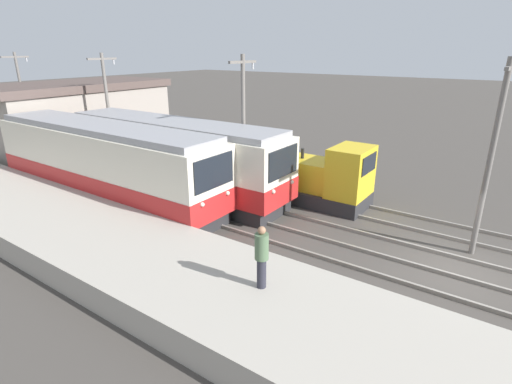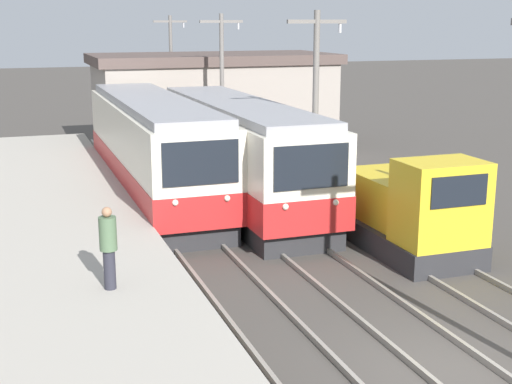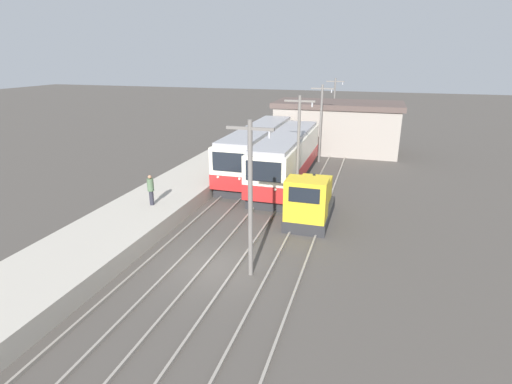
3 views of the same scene
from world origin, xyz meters
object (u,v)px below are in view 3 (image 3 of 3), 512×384
at_px(commuter_train_left, 258,152).
at_px(catenary_mast_distant, 334,107).
at_px(shunting_locomotive, 310,202).
at_px(catenary_mast_near, 251,195).
at_px(person_on_platform, 151,189).
at_px(catenary_mast_far, 321,121).
at_px(catenary_mast_mid, 298,144).
at_px(commuter_train_center, 287,160).

distance_m(commuter_train_left, catenary_mast_distant, 16.54).
distance_m(shunting_locomotive, catenary_mast_near, 7.57).
bearing_deg(person_on_platform, catenary_mast_far, 65.68).
xyz_separation_m(shunting_locomotive, catenary_mast_far, (-1.49, 14.11, 2.60)).
height_order(catenary_mast_mid, catenary_mast_distant, same).
bearing_deg(commuter_train_center, catenary_mast_near, -83.84).
xyz_separation_m(catenary_mast_mid, catenary_mast_distant, (0.00, 21.06, 0.00)).
distance_m(catenary_mast_far, catenary_mast_distant, 10.53).
bearing_deg(commuter_train_center, shunting_locomotive, -66.90).
relative_size(commuter_train_left, catenary_mast_distant, 2.02).
bearing_deg(commuter_train_left, commuter_train_center, -32.24).
distance_m(commuter_train_left, person_on_platform, 11.82).
bearing_deg(commuter_train_center, catenary_mast_distant, 85.11).
relative_size(shunting_locomotive, catenary_mast_mid, 0.73).
bearing_deg(catenary_mast_far, commuter_train_center, -102.02).
height_order(shunting_locomotive, person_on_platform, shunting_locomotive).
bearing_deg(catenary_mast_far, shunting_locomotive, -83.96).
bearing_deg(shunting_locomotive, commuter_train_center, 113.10).
bearing_deg(shunting_locomotive, catenary_mast_distant, 93.47).
height_order(catenary_mast_near, person_on_platform, catenary_mast_near).
bearing_deg(commuter_train_left, person_on_platform, -105.87).
height_order(commuter_train_center, shunting_locomotive, commuter_train_center).
bearing_deg(catenary_mast_near, catenary_mast_distant, 90.00).
relative_size(catenary_mast_near, catenary_mast_distant, 1.00).
height_order(catenary_mast_mid, person_on_platform, catenary_mast_mid).
bearing_deg(shunting_locomotive, catenary_mast_near, -102.12).
bearing_deg(commuter_train_left, catenary_mast_far, 50.97).
distance_m(commuter_train_left, catenary_mast_mid, 7.06).
bearing_deg(shunting_locomotive, person_on_platform, -164.11).
xyz_separation_m(commuter_train_center, catenary_mast_near, (1.51, -13.98, 2.03)).
relative_size(catenary_mast_mid, person_on_platform, 3.79).
xyz_separation_m(commuter_train_left, shunting_locomotive, (5.80, -8.80, -0.58)).
distance_m(catenary_mast_mid, person_on_platform, 9.91).
relative_size(commuter_train_left, commuter_train_center, 1.05).
bearing_deg(catenary_mast_distant, shunting_locomotive, -86.53).
height_order(shunting_locomotive, catenary_mast_mid, catenary_mast_mid).
height_order(commuter_train_left, catenary_mast_mid, catenary_mast_mid).
height_order(catenary_mast_far, catenary_mast_distant, same).
bearing_deg(person_on_platform, commuter_train_left, 74.13).
bearing_deg(commuter_train_center, person_on_platform, -122.13).
distance_m(catenary_mast_distant, person_on_platform, 28.30).
bearing_deg(catenary_mast_distant, catenary_mast_far, -90.00).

